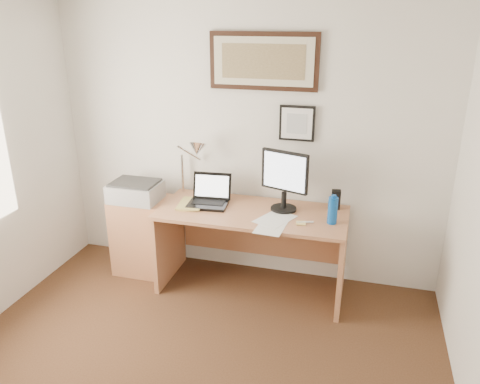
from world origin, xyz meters
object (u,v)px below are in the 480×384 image
(book, at_px, (179,203))
(laptop, at_px, (209,198))
(water_bottle, at_px, (333,210))
(side_cabinet, at_px, (143,235))
(desk, at_px, (254,232))
(printer, at_px, (136,191))
(lcd_monitor, at_px, (284,178))

(book, xyz_separation_m, laptop, (0.25, 0.08, 0.05))
(water_bottle, distance_m, book, 1.33)
(water_bottle, bearing_deg, side_cabinet, 176.15)
(desk, xyz_separation_m, printer, (-1.09, -0.07, 0.30))
(book, height_order, lcd_monitor, lcd_monitor)
(laptop, height_order, lcd_monitor, lcd_monitor)
(lcd_monitor, height_order, printer, lcd_monitor)
(book, bearing_deg, lcd_monitor, 7.33)
(book, distance_m, printer, 0.44)
(water_bottle, relative_size, lcd_monitor, 0.42)
(book, bearing_deg, desk, 9.61)
(side_cabinet, distance_m, lcd_monitor, 1.49)
(laptop, height_order, printer, laptop)
(book, distance_m, lcd_monitor, 0.95)
(water_bottle, xyz_separation_m, lcd_monitor, (-0.42, 0.16, 0.18))
(side_cabinet, xyz_separation_m, lcd_monitor, (1.32, 0.04, 0.68))
(book, bearing_deg, laptop, 18.10)
(side_cabinet, relative_size, book, 2.51)
(water_bottle, distance_m, lcd_monitor, 0.48)
(desk, height_order, laptop, laptop)
(laptop, bearing_deg, side_cabinet, -179.42)
(side_cabinet, distance_m, printer, 0.45)
(book, bearing_deg, water_bottle, -1.84)
(side_cabinet, bearing_deg, laptop, 0.58)
(desk, bearing_deg, lcd_monitor, 1.36)
(laptop, relative_size, lcd_monitor, 0.69)
(printer, bearing_deg, laptop, 3.49)
(book, height_order, printer, printer)
(water_bottle, height_order, lcd_monitor, lcd_monitor)
(water_bottle, xyz_separation_m, desk, (-0.67, 0.15, -0.35))
(water_bottle, height_order, printer, water_bottle)
(desk, distance_m, lcd_monitor, 0.58)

